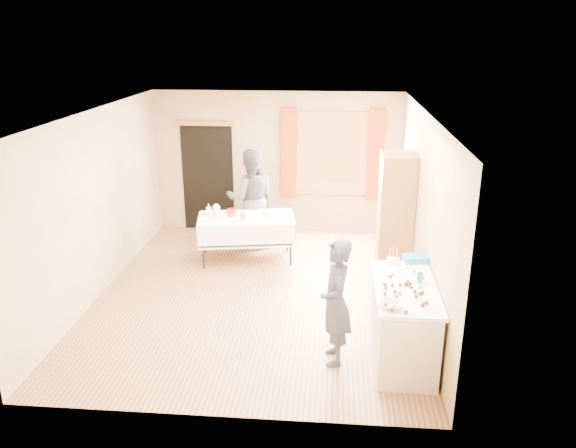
# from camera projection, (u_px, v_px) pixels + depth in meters

# --- Properties ---
(floor) EXTENTS (4.50, 5.50, 0.02)m
(floor) POSITION_uv_depth(u_px,v_px,m) (258.00, 294.00, 8.14)
(floor) COLOR #9E7047
(floor) RESTS_ON ground
(ceiling) EXTENTS (4.50, 5.50, 0.02)m
(ceiling) POSITION_uv_depth(u_px,v_px,m) (254.00, 112.00, 7.28)
(ceiling) COLOR white
(ceiling) RESTS_ON floor
(wall_back) EXTENTS (4.50, 0.02, 2.60)m
(wall_back) POSITION_uv_depth(u_px,v_px,m) (277.00, 163.00, 10.31)
(wall_back) COLOR tan
(wall_back) RESTS_ON floor
(wall_front) EXTENTS (4.50, 0.02, 2.60)m
(wall_front) POSITION_uv_depth(u_px,v_px,m) (214.00, 299.00, 5.11)
(wall_front) COLOR tan
(wall_front) RESTS_ON floor
(wall_left) EXTENTS (0.02, 5.50, 2.60)m
(wall_left) POSITION_uv_depth(u_px,v_px,m) (97.00, 204.00, 7.89)
(wall_left) COLOR tan
(wall_left) RESTS_ON floor
(wall_right) EXTENTS (0.02, 5.50, 2.60)m
(wall_right) POSITION_uv_depth(u_px,v_px,m) (423.00, 212.00, 7.53)
(wall_right) COLOR tan
(wall_right) RESTS_ON floor
(window_frame) EXTENTS (1.32, 0.06, 1.52)m
(window_frame) POSITION_uv_depth(u_px,v_px,m) (332.00, 154.00, 10.12)
(window_frame) COLOR olive
(window_frame) RESTS_ON wall_back
(window_pane) EXTENTS (1.20, 0.02, 1.40)m
(window_pane) POSITION_uv_depth(u_px,v_px,m) (332.00, 154.00, 10.11)
(window_pane) COLOR white
(window_pane) RESTS_ON wall_back
(curtain_left) EXTENTS (0.28, 0.06, 1.65)m
(curtain_left) POSITION_uv_depth(u_px,v_px,m) (289.00, 154.00, 10.14)
(curtain_left) COLOR #953716
(curtain_left) RESTS_ON wall_back
(curtain_right) EXTENTS (0.28, 0.06, 1.65)m
(curtain_right) POSITION_uv_depth(u_px,v_px,m) (376.00, 155.00, 10.01)
(curtain_right) COLOR #953716
(curtain_right) RESTS_ON wall_back
(doorway) EXTENTS (0.95, 0.04, 2.00)m
(doorway) POSITION_uv_depth(u_px,v_px,m) (208.00, 178.00, 10.48)
(doorway) COLOR black
(doorway) RESTS_ON floor
(door_lintel) EXTENTS (1.05, 0.06, 0.08)m
(door_lintel) POSITION_uv_depth(u_px,v_px,m) (205.00, 123.00, 10.12)
(door_lintel) COLOR olive
(door_lintel) RESTS_ON wall_back
(cabinet) EXTENTS (0.50, 0.60, 1.93)m
(cabinet) POSITION_uv_depth(u_px,v_px,m) (395.00, 217.00, 8.42)
(cabinet) COLOR #905B2A
(cabinet) RESTS_ON floor
(counter) EXTENTS (0.69, 1.46, 0.91)m
(counter) POSITION_uv_depth(u_px,v_px,m) (403.00, 322.00, 6.42)
(counter) COLOR beige
(counter) RESTS_ON floor
(party_table) EXTENTS (1.67, 1.05, 0.75)m
(party_table) POSITION_uv_depth(u_px,v_px,m) (247.00, 234.00, 9.21)
(party_table) COLOR black
(party_table) RESTS_ON floor
(chair) EXTENTS (0.51, 0.51, 0.98)m
(chair) POSITION_uv_depth(u_px,v_px,m) (254.00, 225.00, 10.10)
(chair) COLOR black
(chair) RESTS_ON floor
(girl) EXTENTS (0.64, 0.50, 1.48)m
(girl) POSITION_uv_depth(u_px,v_px,m) (336.00, 302.00, 6.26)
(girl) COLOR #292D44
(girl) RESTS_ON floor
(woman) EXTENTS (1.10, 0.98, 1.73)m
(woman) POSITION_uv_depth(u_px,v_px,m) (251.00, 198.00, 9.69)
(woman) COLOR black
(woman) RESTS_ON floor
(soda_can) EXTENTS (0.07, 0.07, 0.12)m
(soda_can) POSITION_uv_depth(u_px,v_px,m) (420.00, 278.00, 6.33)
(soda_can) COLOR #158444
(soda_can) RESTS_ON counter
(mixing_bowl) EXTENTS (0.38, 0.38, 0.06)m
(mixing_bowl) POSITION_uv_depth(u_px,v_px,m) (391.00, 305.00, 5.78)
(mixing_bowl) COLOR white
(mixing_bowl) RESTS_ON counter
(foam_block) EXTENTS (0.15, 0.11, 0.08)m
(foam_block) POSITION_uv_depth(u_px,v_px,m) (393.00, 261.00, 6.83)
(foam_block) COLOR white
(foam_block) RESTS_ON counter
(blue_basket) EXTENTS (0.33, 0.25, 0.08)m
(blue_basket) POSITION_uv_depth(u_px,v_px,m) (416.00, 259.00, 6.91)
(blue_basket) COLOR #1D6EB8
(blue_basket) RESTS_ON counter
(pitcher) EXTENTS (0.13, 0.13, 0.22)m
(pitcher) POSITION_uv_depth(u_px,v_px,m) (216.00, 213.00, 8.94)
(pitcher) COLOR silver
(pitcher) RESTS_ON party_table
(cup_red) EXTENTS (0.23, 0.23, 0.12)m
(cup_red) POSITION_uv_depth(u_px,v_px,m) (232.00, 213.00, 9.10)
(cup_red) COLOR red
(cup_red) RESTS_ON party_table
(cup_rainbow) EXTENTS (0.15, 0.15, 0.11)m
(cup_rainbow) POSITION_uv_depth(u_px,v_px,m) (243.00, 216.00, 8.94)
(cup_rainbow) COLOR red
(cup_rainbow) RESTS_ON party_table
(small_bowl) EXTENTS (0.20, 0.20, 0.05)m
(small_bowl) POSITION_uv_depth(u_px,v_px,m) (266.00, 212.00, 9.24)
(small_bowl) COLOR white
(small_bowl) RESTS_ON party_table
(pastry_tray) EXTENTS (0.29, 0.21, 0.02)m
(pastry_tray) POSITION_uv_depth(u_px,v_px,m) (277.00, 217.00, 9.05)
(pastry_tray) COLOR white
(pastry_tray) RESTS_ON party_table
(bottle) EXTENTS (0.13, 0.13, 0.18)m
(bottle) POSITION_uv_depth(u_px,v_px,m) (209.00, 209.00, 9.18)
(bottle) COLOR white
(bottle) RESTS_ON party_table
(cake_balls) EXTENTS (0.52, 1.09, 0.04)m
(cake_balls) POSITION_uv_depth(u_px,v_px,m) (406.00, 290.00, 6.12)
(cake_balls) COLOR #3F2314
(cake_balls) RESTS_ON counter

